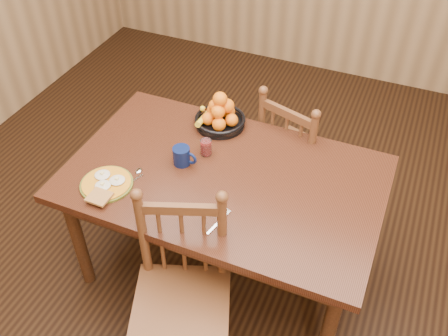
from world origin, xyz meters
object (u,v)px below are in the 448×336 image
at_px(chair_near, 182,294).
at_px(coffee_mug, 182,156).
at_px(breakfast_plate, 106,184).
at_px(chair_far, 295,156).
at_px(dining_table, 224,187).
at_px(fruit_bowl, 220,116).

xyz_separation_m(chair_near, coffee_mug, (-0.26, 0.56, 0.32)).
relative_size(chair_near, breakfast_plate, 3.40).
distance_m(chair_far, chair_near, 1.20).
relative_size(dining_table, chair_far, 1.71).
height_order(chair_far, breakfast_plate, chair_far).
bearing_deg(fruit_bowl, chair_far, 31.28).
height_order(dining_table, fruit_bowl, fruit_bowl).
relative_size(dining_table, fruit_bowl, 5.52).
xyz_separation_m(chair_far, coffee_mug, (-0.45, -0.63, 0.35)).
relative_size(chair_near, coffee_mug, 7.33).
bearing_deg(dining_table, breakfast_plate, -149.46).
bearing_deg(fruit_bowl, breakfast_plate, -115.26).
height_order(chair_near, fruit_bowl, chair_near).
xyz_separation_m(dining_table, breakfast_plate, (-0.51, -0.30, 0.10)).
bearing_deg(fruit_bowl, coffee_mug, -97.04).
relative_size(chair_far, chair_near, 0.96).
distance_m(chair_near, breakfast_plate, 0.66).
distance_m(chair_near, fruit_bowl, 1.02).
bearing_deg(breakfast_plate, fruit_bowl, 64.74).
xyz_separation_m(chair_near, breakfast_plate, (-0.53, 0.26, 0.29)).
distance_m(dining_table, chair_near, 0.59).
bearing_deg(chair_far, fruit_bowl, 48.78).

